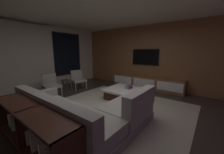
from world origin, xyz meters
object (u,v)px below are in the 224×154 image
Objects in this scene: sectional_couch at (83,116)px; mounted_tv at (145,57)px; accent_chair_by_curtain at (51,84)px; console_table_behind_couch at (31,128)px; accent_chair_near_window at (78,78)px; book_stack_on_coffee_table at (129,87)px; media_console at (146,83)px; side_stool at (64,82)px; coffee_table at (124,93)px.

sectional_couch is 4.03m from mounted_tv.
accent_chair_by_curtain is 0.37× the size of console_table_behind_couch.
sectional_couch reaches higher than accent_chair_near_window.
console_table_behind_couch is (-2.82, -2.46, -0.02)m from accent_chair_near_window.
console_table_behind_couch is at bearing -179.27° from book_stack_on_coffee_table.
mounted_tv is (0.18, 0.20, 1.10)m from media_console.
media_console is (2.98, -2.42, -0.18)m from accent_chair_by_curtain.
side_stool is 0.15× the size of media_console.
side_stool is (0.60, 0.09, -0.06)m from accent_chair_by_curtain.
book_stack_on_coffee_table is 2.43m from accent_chair_near_window.
console_table_behind_couch is (-2.23, -2.56, 0.04)m from side_stool.
book_stack_on_coffee_table reaches higher than coffee_table.
accent_chair_near_window is (-0.12, 2.32, 0.25)m from coffee_table.
coffee_table is 1.49× the size of accent_chair_near_window.
media_console is at bearing -39.11° from accent_chair_by_curtain.
sectional_couch is at bearing -177.12° from media_console.
mounted_tv reaches higher than accent_chair_near_window.
side_stool is 0.39× the size of mounted_tv.
media_console is (2.37, -2.51, -0.12)m from side_stool.
sectional_couch reaches higher than book_stack_on_coffee_table.
mounted_tv reaches higher than accent_chair_by_curtain.
mounted_tv reaches higher than side_stool.
coffee_table is 0.55× the size of console_table_behind_couch.
coffee_table is 0.97× the size of mounted_tv.
accent_chair_near_window is at bearing -10.02° from side_stool.
media_console is at bearing 2.88° from sectional_couch.
coffee_table is at bearing 2.72° from console_table_behind_couch.
book_stack_on_coffee_table is 2.65m from side_stool.
accent_chair_by_curtain is at bearing 179.37° from accent_chair_near_window.
accent_chair_near_window is 3.00m from media_console.
accent_chair_near_window reaches higher than console_table_behind_couch.
console_table_behind_couch reaches higher than book_stack_on_coffee_table.
accent_chair_near_window is at bearing 92.91° from coffee_table.
accent_chair_by_curtain reaches higher than console_table_behind_couch.
media_console reaches higher than coffee_table.
mounted_tv is (3.87, 0.38, 1.06)m from sectional_couch.
coffee_table is at bearing 7.66° from sectional_couch.
accent_chair_by_curtain is (0.71, 2.60, 0.14)m from sectional_couch.
coffee_table is at bearing -87.09° from accent_chair_near_window.
book_stack_on_coffee_table is 1.98m from mounted_tv.
coffee_table is 2.95m from console_table_behind_couch.
console_table_behind_couch reaches higher than coffee_table.
mounted_tv is (1.96, -2.21, 0.92)m from accent_chair_near_window.
console_table_behind_couch is at bearing -131.01° from side_stool.
media_console is at bearing 0.51° from book_stack_on_coffee_table.
coffee_table is 1.67m from media_console.
sectional_couch is at bearing -172.34° from coffee_table.
sectional_couch reaches higher than coffee_table.
book_stack_on_coffee_table is 0.38× the size of accent_chair_by_curtain.
side_stool is (-0.71, 2.42, 0.19)m from coffee_table.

